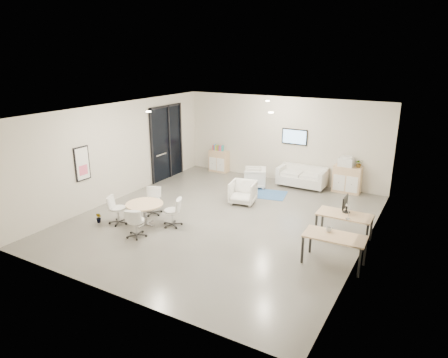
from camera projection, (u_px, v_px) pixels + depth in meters
room_shell at (223, 167)px, 11.40m from camera, size 9.60×10.60×4.80m
glass_door at (167, 140)px, 15.38m from camera, size 0.09×1.90×2.85m
artwork at (82, 164)px, 11.97m from camera, size 0.05×0.54×1.04m
wall_tv at (295, 137)px, 14.82m from camera, size 0.98×0.06×0.58m
ceiling_spots at (231, 108)px, 11.71m from camera, size 3.14×4.14×0.03m
sideboard_left at (219, 161)px, 16.54m from camera, size 0.79×0.41×0.89m
sideboard_right at (347, 179)px, 14.03m from camera, size 0.95×0.46×0.95m
books at (218, 148)px, 16.39m from camera, size 0.46×0.14×0.22m
printer at (346, 161)px, 13.88m from camera, size 0.51×0.43×0.35m
loveseat at (302, 177)px, 14.66m from camera, size 1.74×0.87×0.65m
blue_rug at (263, 194)px, 13.99m from camera, size 1.72×1.31×0.01m
armchair_left at (255, 176)px, 14.63m from camera, size 0.96×0.99×0.79m
armchair_right at (243, 191)px, 13.02m from camera, size 0.93×0.89×0.82m
desk_rear at (345, 217)px, 10.37m from camera, size 1.39×0.70×0.72m
desk_front at (335, 239)px, 9.14m from camera, size 1.42×0.75×0.73m
monitor at (345, 204)px, 10.42m from camera, size 0.20×0.50×0.44m
round_table at (145, 206)px, 11.33m from camera, size 1.06×1.06×0.65m
meeting_chairs at (145, 211)px, 11.37m from camera, size 2.22×2.22×0.82m
plant_cabinet at (359, 164)px, 13.71m from camera, size 0.34×0.36×0.23m
plant_floor at (99, 220)px, 11.59m from camera, size 0.22×0.33×0.14m
cup at (329, 229)px, 9.31m from camera, size 0.16×0.14×0.14m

